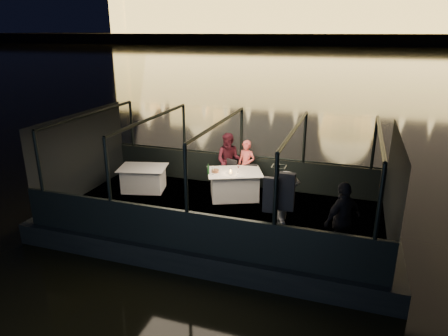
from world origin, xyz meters
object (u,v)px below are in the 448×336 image
(coat_stand, at_px, (277,211))
(passenger_dark, at_px, (343,218))
(passenger_stripe, at_px, (285,205))
(person_woman_coral, at_px, (246,165))
(dining_table_central, at_px, (234,185))
(chair_port_right, at_px, (249,178))
(wine_bottle, at_px, (208,169))
(chair_port_left, at_px, (229,176))
(dining_table_aft, at_px, (143,178))
(person_man_maroon, at_px, (229,163))

(coat_stand, xyz_separation_m, passenger_dark, (1.29, 0.21, -0.05))
(coat_stand, bearing_deg, passenger_stripe, 79.54)
(coat_stand, distance_m, person_woman_coral, 3.48)
(dining_table_central, height_order, chair_port_right, chair_port_right)
(dining_table_central, distance_m, coat_stand, 2.96)
(chair_port_right, bearing_deg, passenger_dark, -53.30)
(person_woman_coral, distance_m, wine_bottle, 1.37)
(chair_port_left, relative_size, chair_port_right, 1.10)
(chair_port_left, height_order, coat_stand, coat_stand)
(dining_table_aft, relative_size, coat_stand, 0.69)
(dining_table_aft, distance_m, coat_stand, 4.80)
(dining_table_central, relative_size, person_woman_coral, 1.00)
(dining_table_central, relative_size, wine_bottle, 4.92)
(dining_table_aft, relative_size, person_man_maroon, 0.81)
(person_woman_coral, bearing_deg, person_man_maroon, -167.12)
(chair_port_right, distance_m, person_woman_coral, 0.43)
(chair_port_left, xyz_separation_m, coat_stand, (1.93, -2.86, 0.45))
(person_woman_coral, xyz_separation_m, passenger_stripe, (1.59, -2.67, 0.10))
(passenger_stripe, height_order, passenger_dark, passenger_dark)
(person_man_maroon, relative_size, passenger_dark, 1.01)
(person_man_maroon, distance_m, wine_bottle, 1.17)
(chair_port_right, xyz_separation_m, coat_stand, (1.34, -2.86, 0.45))
(wine_bottle, bearing_deg, passenger_dark, -26.82)
(person_woman_coral, height_order, person_man_maroon, person_man_maroon)
(person_man_maroon, height_order, passenger_dark, passenger_dark)
(coat_stand, xyz_separation_m, person_woman_coral, (-1.50, 3.13, -0.15))
(dining_table_central, xyz_separation_m, person_man_maroon, (-0.38, 0.72, 0.36))
(chair_port_left, relative_size, person_man_maroon, 0.54)
(chair_port_right, bearing_deg, passenger_stripe, -67.33)
(dining_table_aft, bearing_deg, passenger_stripe, -20.79)
(person_woman_coral, relative_size, person_man_maroon, 0.90)
(dining_table_aft, distance_m, passenger_dark, 5.90)
(dining_table_central, xyz_separation_m, passenger_stripe, (1.72, -1.95, 0.47))
(passenger_dark, bearing_deg, coat_stand, -39.04)
(person_man_maroon, distance_m, passenger_dark, 4.41)
(wine_bottle, bearing_deg, chair_port_right, 44.17)
(passenger_stripe, bearing_deg, dining_table_aft, 65.58)
(chair_port_right, distance_m, passenger_dark, 3.75)
(chair_port_right, bearing_deg, wine_bottle, -143.86)
(dining_table_central, distance_m, passenger_stripe, 2.64)
(chair_port_right, distance_m, person_man_maroon, 0.79)
(coat_stand, bearing_deg, dining_table_central, 124.08)
(dining_table_central, distance_m, passenger_dark, 3.69)
(coat_stand, bearing_deg, person_man_maroon, 122.70)
(dining_table_central, relative_size, chair_port_left, 1.64)
(passenger_stripe, bearing_deg, person_man_maroon, 34.55)
(chair_port_right, distance_m, wine_bottle, 1.33)
(chair_port_right, distance_m, coat_stand, 3.19)
(chair_port_left, distance_m, wine_bottle, 1.03)
(person_woman_coral, bearing_deg, wine_bottle, -109.89)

